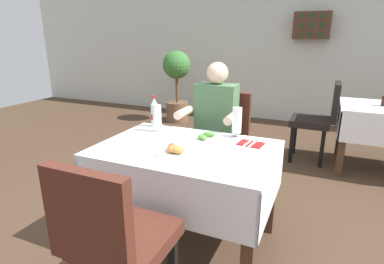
{
  "coord_description": "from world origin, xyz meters",
  "views": [
    {
      "loc": [
        0.83,
        -1.75,
        1.47
      ],
      "look_at": [
        -0.01,
        0.15,
        0.82
      ],
      "focal_mm": 28.89,
      "sensor_mm": 36.0,
      "label": 1
    }
  ],
  "objects_px": {
    "beer_glass_left": "(157,117)",
    "napkin_cutlery_set": "(251,144)",
    "seated_diner_far": "(214,125)",
    "beer_glass_middle": "(237,122)",
    "chair_near_camera_side": "(115,238)",
    "potted_plant_corner": "(177,81)",
    "main_dining_table": "(186,170)",
    "cola_bottle_primary": "(154,113)",
    "chair_far_diner_seat": "(223,139)",
    "wall_bottle_rack": "(312,25)",
    "plate_near_camera": "(174,150)",
    "background_chair_left": "(319,117)",
    "background_dining_table": "(384,123)",
    "plate_far_diner": "(207,138)"
  },
  "relations": [
    {
      "from": "plate_near_camera",
      "to": "potted_plant_corner",
      "type": "relative_size",
      "value": 0.19
    },
    {
      "from": "beer_glass_middle",
      "to": "cola_bottle_primary",
      "type": "bearing_deg",
      "value": -179.99
    },
    {
      "from": "wall_bottle_rack",
      "to": "background_dining_table",
      "type": "bearing_deg",
      "value": -60.17
    },
    {
      "from": "plate_near_camera",
      "to": "beer_glass_left",
      "type": "bearing_deg",
      "value": 132.02
    },
    {
      "from": "main_dining_table",
      "to": "cola_bottle_primary",
      "type": "xyz_separation_m",
      "value": [
        -0.45,
        0.35,
        0.28
      ]
    },
    {
      "from": "plate_near_camera",
      "to": "beer_glass_left",
      "type": "height_order",
      "value": "beer_glass_left"
    },
    {
      "from": "seated_diner_far",
      "to": "background_chair_left",
      "type": "height_order",
      "value": "seated_diner_far"
    },
    {
      "from": "chair_far_diner_seat",
      "to": "background_dining_table",
      "type": "relative_size",
      "value": 1.05
    },
    {
      "from": "beer_glass_left",
      "to": "beer_glass_middle",
      "type": "bearing_deg",
      "value": 10.72
    },
    {
      "from": "background_dining_table",
      "to": "main_dining_table",
      "type": "bearing_deg",
      "value": -125.73
    },
    {
      "from": "plate_far_diner",
      "to": "plate_near_camera",
      "type": "bearing_deg",
      "value": -104.82
    },
    {
      "from": "plate_near_camera",
      "to": "cola_bottle_primary",
      "type": "xyz_separation_m",
      "value": [
        -0.43,
        0.49,
        0.09
      ]
    },
    {
      "from": "seated_diner_far",
      "to": "napkin_cutlery_set",
      "type": "height_order",
      "value": "seated_diner_far"
    },
    {
      "from": "chair_far_diner_seat",
      "to": "wall_bottle_rack",
      "type": "xyz_separation_m",
      "value": [
        0.49,
        2.9,
        1.07
      ]
    },
    {
      "from": "main_dining_table",
      "to": "background_chair_left",
      "type": "relative_size",
      "value": 1.24
    },
    {
      "from": "potted_plant_corner",
      "to": "main_dining_table",
      "type": "bearing_deg",
      "value": -62.45
    },
    {
      "from": "potted_plant_corner",
      "to": "chair_near_camera_side",
      "type": "bearing_deg",
      "value": -67.64
    },
    {
      "from": "chair_near_camera_side",
      "to": "napkin_cutlery_set",
      "type": "xyz_separation_m",
      "value": [
        0.39,
        1.05,
        0.19
      ]
    },
    {
      "from": "chair_far_diner_seat",
      "to": "background_chair_left",
      "type": "xyz_separation_m",
      "value": [
        0.79,
        1.22,
        0.0
      ]
    },
    {
      "from": "napkin_cutlery_set",
      "to": "plate_near_camera",
      "type": "bearing_deg",
      "value": -137.51
    },
    {
      "from": "chair_far_diner_seat",
      "to": "cola_bottle_primary",
      "type": "height_order",
      "value": "cola_bottle_primary"
    },
    {
      "from": "cola_bottle_primary",
      "to": "potted_plant_corner",
      "type": "height_order",
      "value": "potted_plant_corner"
    },
    {
      "from": "beer_glass_left",
      "to": "beer_glass_middle",
      "type": "xyz_separation_m",
      "value": [
        0.61,
        0.12,
        -0.0
      ]
    },
    {
      "from": "chair_near_camera_side",
      "to": "potted_plant_corner",
      "type": "xyz_separation_m",
      "value": [
        -1.58,
        3.83,
        0.17
      ]
    },
    {
      "from": "seated_diner_far",
      "to": "background_dining_table",
      "type": "height_order",
      "value": "seated_diner_far"
    },
    {
      "from": "chair_far_diner_seat",
      "to": "napkin_cutlery_set",
      "type": "xyz_separation_m",
      "value": [
        0.39,
        -0.58,
        0.19
      ]
    },
    {
      "from": "background_chair_left",
      "to": "napkin_cutlery_set",
      "type": "bearing_deg",
      "value": -102.47
    },
    {
      "from": "plate_far_diner",
      "to": "background_chair_left",
      "type": "xyz_separation_m",
      "value": [
        0.72,
        1.82,
        -0.2
      ]
    },
    {
      "from": "chair_near_camera_side",
      "to": "background_dining_table",
      "type": "xyz_separation_m",
      "value": [
        1.46,
        2.84,
        0.0
      ]
    },
    {
      "from": "beer_glass_left",
      "to": "wall_bottle_rack",
      "type": "relative_size",
      "value": 0.38
    },
    {
      "from": "potted_plant_corner",
      "to": "chair_far_diner_seat",
      "type": "bearing_deg",
      "value": -54.52
    },
    {
      "from": "plate_near_camera",
      "to": "wall_bottle_rack",
      "type": "xyz_separation_m",
      "value": [
        0.51,
        3.86,
        0.86
      ]
    },
    {
      "from": "chair_far_diner_seat",
      "to": "beer_glass_left",
      "type": "xyz_separation_m",
      "value": [
        -0.36,
        -0.57,
        0.31
      ]
    },
    {
      "from": "seated_diner_far",
      "to": "background_dining_table",
      "type": "distance_m",
      "value": 2.02
    },
    {
      "from": "beer_glass_left",
      "to": "potted_plant_corner",
      "type": "bearing_deg",
      "value": 113.57
    },
    {
      "from": "beer_glass_middle",
      "to": "wall_bottle_rack",
      "type": "distance_m",
      "value": 3.46
    },
    {
      "from": "background_chair_left",
      "to": "main_dining_table",
      "type": "bearing_deg",
      "value": -111.25
    },
    {
      "from": "chair_near_camera_side",
      "to": "potted_plant_corner",
      "type": "height_order",
      "value": "potted_plant_corner"
    },
    {
      "from": "chair_far_diner_seat",
      "to": "background_chair_left",
      "type": "relative_size",
      "value": 1.0
    },
    {
      "from": "seated_diner_far",
      "to": "beer_glass_middle",
      "type": "height_order",
      "value": "seated_diner_far"
    },
    {
      "from": "plate_near_camera",
      "to": "beer_glass_middle",
      "type": "xyz_separation_m",
      "value": [
        0.27,
        0.49,
        0.09
      ]
    },
    {
      "from": "beer_glass_left",
      "to": "napkin_cutlery_set",
      "type": "xyz_separation_m",
      "value": [
        0.75,
        -0.0,
        -0.11
      ]
    },
    {
      "from": "plate_far_diner",
      "to": "potted_plant_corner",
      "type": "xyz_separation_m",
      "value": [
        -1.65,
        2.81,
        -0.03
      ]
    },
    {
      "from": "beer_glass_middle",
      "to": "plate_far_diner",
      "type": "bearing_deg",
      "value": -141.07
    },
    {
      "from": "main_dining_table",
      "to": "background_chair_left",
      "type": "height_order",
      "value": "background_chair_left"
    },
    {
      "from": "beer_glass_left",
      "to": "cola_bottle_primary",
      "type": "relative_size",
      "value": 0.82
    },
    {
      "from": "main_dining_table",
      "to": "background_chair_left",
      "type": "xyz_separation_m",
      "value": [
        0.79,
        2.03,
        -0.02
      ]
    },
    {
      "from": "beer_glass_middle",
      "to": "wall_bottle_rack",
      "type": "relative_size",
      "value": 0.41
    },
    {
      "from": "chair_near_camera_side",
      "to": "napkin_cutlery_set",
      "type": "distance_m",
      "value": 1.13
    },
    {
      "from": "cola_bottle_primary",
      "to": "potted_plant_corner",
      "type": "bearing_deg",
      "value": 112.83
    }
  ]
}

